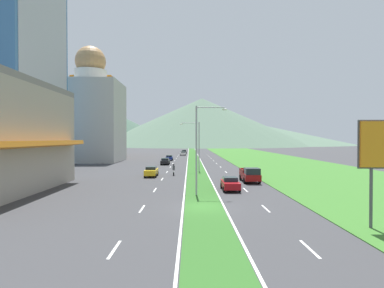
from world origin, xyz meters
TOP-DOWN VIEW (x-y plane):
  - ground_plane at (0.00, 0.00)m, footprint 600.00×600.00m
  - grass_median at (0.00, 60.00)m, footprint 3.20×240.00m
  - grass_verge_right at (20.60, 60.00)m, footprint 24.00×240.00m
  - lane_dash_left_1 at (-5.10, -10.26)m, footprint 0.16×2.80m
  - lane_dash_left_2 at (-5.10, -0.51)m, footprint 0.16×2.80m
  - lane_dash_left_3 at (-5.10, 9.23)m, footprint 0.16×2.80m
  - lane_dash_left_4 at (-5.10, 18.97)m, footprint 0.16×2.80m
  - lane_dash_left_5 at (-5.10, 28.71)m, footprint 0.16×2.80m
  - lane_dash_left_6 at (-5.10, 38.46)m, footprint 0.16×2.80m
  - lane_dash_left_7 at (-5.10, 48.20)m, footprint 0.16×2.80m
  - lane_dash_left_8 at (-5.10, 57.94)m, footprint 0.16×2.80m
  - lane_dash_left_9 at (-5.10, 67.68)m, footprint 0.16×2.80m
  - lane_dash_left_10 at (-5.10, 77.43)m, footprint 0.16×2.80m
  - lane_dash_left_11 at (-5.10, 87.17)m, footprint 0.16×2.80m
  - lane_dash_right_1 at (5.10, -10.26)m, footprint 0.16×2.80m
  - lane_dash_right_2 at (5.10, -0.51)m, footprint 0.16×2.80m
  - lane_dash_right_3 at (5.10, 9.23)m, footprint 0.16×2.80m
  - lane_dash_right_4 at (5.10, 18.97)m, footprint 0.16×2.80m
  - lane_dash_right_5 at (5.10, 28.71)m, footprint 0.16×2.80m
  - lane_dash_right_6 at (5.10, 38.46)m, footprint 0.16×2.80m
  - lane_dash_right_7 at (5.10, 48.20)m, footprint 0.16×2.80m
  - lane_dash_right_8 at (5.10, 57.94)m, footprint 0.16×2.80m
  - lane_dash_right_9 at (5.10, 67.68)m, footprint 0.16×2.80m
  - lane_dash_right_10 at (5.10, 77.43)m, footprint 0.16×2.80m
  - lane_dash_right_11 at (5.10, 87.17)m, footprint 0.16×2.80m
  - edge_line_median_left at (-1.75, 60.00)m, footprint 0.16×240.00m
  - edge_line_median_right at (1.75, 60.00)m, footprint 0.16×240.00m
  - domed_building at (-26.24, 55.05)m, footprint 15.08×15.08m
  - midrise_colored at (-30.48, 74.55)m, footprint 12.17×12.17m
  - hill_far_left at (-83.22, 261.47)m, footprint 150.29×150.29m
  - hill_far_center at (9.38, 250.60)m, footprint 179.83×179.83m
  - hill_far_right at (50.04, 299.94)m, footprint 214.92×214.92m
  - street_lamp_near at (-0.13, 5.70)m, footprint 3.24×0.35m
  - street_lamp_mid at (0.04, 29.24)m, footprint 3.44×0.35m
  - car_0 at (3.35, 8.98)m, footprint 1.93×4.25m
  - car_1 at (-3.38, 99.78)m, footprint 1.94×4.65m
  - car_2 at (-6.64, 44.91)m, footprint 1.93×4.69m
  - car_3 at (-6.60, 58.48)m, footprint 1.89×4.18m
  - car_4 at (-3.49, 85.18)m, footprint 1.94×4.75m
  - car_5 at (-7.03, 22.17)m, footprint 1.86×4.56m
  - pickup_truck_0 at (6.83, 15.59)m, footprint 2.18×5.40m
  - motorcycle_rider at (-3.70, 23.76)m, footprint 0.36×2.00m

SIDE VIEW (x-z plane):
  - ground_plane at x=0.00m, z-range 0.00..0.00m
  - lane_dash_left_1 at x=-5.10m, z-range 0.00..0.01m
  - lane_dash_left_2 at x=-5.10m, z-range 0.00..0.01m
  - lane_dash_left_3 at x=-5.10m, z-range 0.00..0.01m
  - lane_dash_left_4 at x=-5.10m, z-range 0.00..0.01m
  - lane_dash_left_5 at x=-5.10m, z-range 0.00..0.01m
  - lane_dash_left_6 at x=-5.10m, z-range 0.00..0.01m
  - lane_dash_left_7 at x=-5.10m, z-range 0.00..0.01m
  - lane_dash_left_8 at x=-5.10m, z-range 0.00..0.01m
  - lane_dash_left_9 at x=-5.10m, z-range 0.00..0.01m
  - lane_dash_left_10 at x=-5.10m, z-range 0.00..0.01m
  - lane_dash_left_11 at x=-5.10m, z-range 0.00..0.01m
  - lane_dash_right_1 at x=5.10m, z-range 0.00..0.01m
  - lane_dash_right_2 at x=5.10m, z-range 0.00..0.01m
  - lane_dash_right_3 at x=5.10m, z-range 0.00..0.01m
  - lane_dash_right_4 at x=5.10m, z-range 0.00..0.01m
  - lane_dash_right_5 at x=5.10m, z-range 0.00..0.01m
  - lane_dash_right_6 at x=5.10m, z-range 0.00..0.01m
  - lane_dash_right_7 at x=5.10m, z-range 0.00..0.01m
  - lane_dash_right_8 at x=5.10m, z-range 0.00..0.01m
  - lane_dash_right_9 at x=5.10m, z-range 0.00..0.01m
  - lane_dash_right_10 at x=5.10m, z-range 0.00..0.01m
  - lane_dash_right_11 at x=5.10m, z-range 0.00..0.01m
  - edge_line_median_left at x=-1.75m, z-range 0.00..0.01m
  - edge_line_median_right at x=1.75m, z-range 0.00..0.01m
  - grass_median at x=0.00m, z-range 0.00..0.06m
  - grass_verge_right at x=20.60m, z-range 0.00..0.06m
  - car_4 at x=-3.49m, z-range 0.04..1.40m
  - car_1 at x=-3.38m, z-range 0.03..1.41m
  - car_3 at x=-6.60m, z-range 0.03..1.43m
  - motorcycle_rider at x=-3.70m, z-range -0.15..1.65m
  - car_2 at x=-6.64m, z-range 0.03..1.48m
  - car_0 at x=3.35m, z-range 0.02..1.50m
  - car_5 at x=-7.03m, z-range 0.02..1.56m
  - pickup_truck_0 at x=6.83m, z-range -0.02..1.98m
  - street_lamp_mid at x=0.04m, z-range 0.74..9.42m
  - street_lamp_near at x=-0.13m, z-range 0.73..9.82m
  - domed_building at x=-26.24m, z-range -2.83..26.30m
  - hill_far_right at x=50.04m, z-range 0.00..23.98m
  - midrise_colored at x=-30.48m, z-range 0.00..24.57m
  - hill_far_left at x=-83.22m, z-range 0.00..35.66m
  - hill_far_center at x=9.38m, z-range 0.00..40.42m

